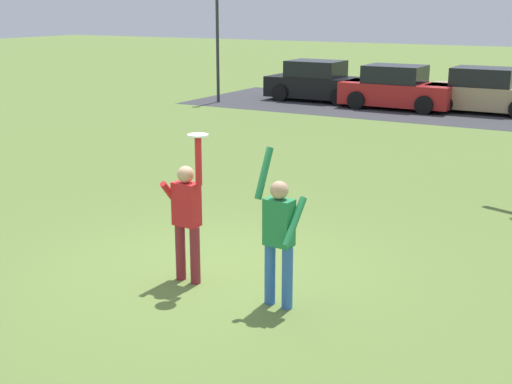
% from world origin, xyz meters
% --- Properties ---
extents(ground_plane, '(120.00, 120.00, 0.00)m').
position_xyz_m(ground_plane, '(0.00, 0.00, 0.00)').
color(ground_plane, olive).
extents(person_catcher, '(0.55, 0.49, 2.08)m').
position_xyz_m(person_catcher, '(-0.06, -0.57, 0.98)').
color(person_catcher, maroon).
rests_on(person_catcher, ground_plane).
extents(person_defender, '(0.56, 0.49, 2.04)m').
position_xyz_m(person_defender, '(1.41, -0.68, 0.98)').
color(person_defender, '#3366B7').
rests_on(person_defender, ground_plane).
extents(frisbee_disc, '(0.27, 0.27, 0.02)m').
position_xyz_m(frisbee_disc, '(0.16, -0.59, 2.09)').
color(frisbee_disc, white).
rests_on(frisbee_disc, person_catcher).
extents(parked_car_black, '(4.11, 2.06, 1.59)m').
position_xyz_m(parked_car_black, '(-6.38, 17.55, 0.73)').
color(parked_car_black, black).
rests_on(parked_car_black, ground_plane).
extents(parked_car_red, '(4.11, 2.06, 1.59)m').
position_xyz_m(parked_car_red, '(-2.91, 16.98, 0.73)').
color(parked_car_red, red).
rests_on(parked_car_red, ground_plane).
extents(parked_car_tan, '(4.11, 2.06, 1.59)m').
position_xyz_m(parked_car_tan, '(0.16, 17.58, 0.73)').
color(parked_car_tan, tan).
rests_on(parked_car_tan, ground_plane).
extents(parking_strip, '(18.82, 6.40, 0.01)m').
position_xyz_m(parking_strip, '(-1.46, 17.20, 0.00)').
color(parking_strip, '#38383D').
rests_on(parking_strip, ground_plane).
extents(lamppost_by_lot, '(0.28, 0.28, 4.26)m').
position_xyz_m(lamppost_by_lot, '(-9.62, 15.20, 2.59)').
color(lamppost_by_lot, '#2D2D33').
rests_on(lamppost_by_lot, ground_plane).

